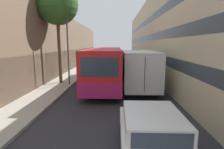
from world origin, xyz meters
TOP-DOWN VIEW (x-y plane):
  - ground_plane at (0.00, 15.00)m, footprint 150.00×150.00m
  - sidewalk_left at (-4.65, 15.00)m, footprint 2.37×60.00m
  - building_left_shopfront at (-6.94, 15.00)m, footprint 2.40×60.00m
  - building_right_apartment at (5.20, 15.00)m, footprint 2.40×60.00m
  - car_hatchback at (1.44, 4.12)m, footprint 1.91×4.06m
  - bus at (-0.63, 14.68)m, footprint 2.63×11.65m
  - box_truck at (2.04, 13.46)m, footprint 2.45×8.03m
  - panel_van at (-1.49, 26.65)m, footprint 1.82×4.25m
  - street_lamp at (-3.72, 13.69)m, footprint 0.36×0.80m
  - street_tree_left at (-4.65, 14.35)m, footprint 3.49×3.49m

SIDE VIEW (x-z plane):
  - ground_plane at x=0.00m, z-range 0.00..0.00m
  - sidewalk_left at x=-4.65m, z-range 0.00..0.15m
  - car_hatchback at x=1.44m, z-range 0.00..1.52m
  - panel_van at x=-1.49m, z-range 0.11..2.05m
  - box_truck at x=2.04m, z-range 0.11..3.10m
  - bus at x=-0.63m, z-range 0.09..3.24m
  - building_left_shopfront at x=-6.94m, z-range -0.32..6.62m
  - building_right_apartment at x=5.20m, z-range -0.03..9.06m
  - street_lamp at x=-3.72m, z-range 1.52..8.98m
  - street_tree_left at x=-4.65m, z-range 2.58..11.02m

